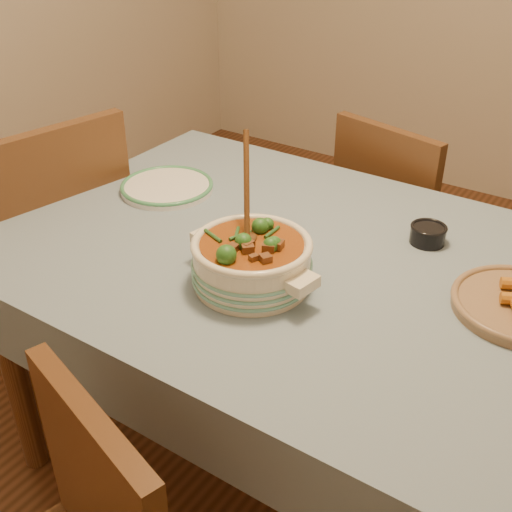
{
  "coord_description": "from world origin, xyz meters",
  "views": [
    {
      "loc": [
        0.6,
        -1.19,
        1.58
      ],
      "look_at": [
        -0.07,
        -0.2,
        0.85
      ],
      "focal_mm": 45.0,
      "sensor_mm": 36.0,
      "label": 1
    }
  ],
  "objects_px": {
    "dining_table": "(321,293)",
    "chair_left": "(54,244)",
    "white_plate": "(167,187)",
    "chair_far": "(396,222)",
    "condiment_bowl": "(428,233)",
    "stew_casserole": "(252,258)"
  },
  "relations": [
    {
      "from": "dining_table",
      "to": "chair_left",
      "type": "bearing_deg",
      "value": -175.05
    },
    {
      "from": "white_plate",
      "to": "condiment_bowl",
      "type": "relative_size",
      "value": 2.46
    },
    {
      "from": "stew_casserole",
      "to": "white_plate",
      "type": "height_order",
      "value": "stew_casserole"
    },
    {
      "from": "white_plate",
      "to": "chair_left",
      "type": "distance_m",
      "value": 0.45
    },
    {
      "from": "chair_far",
      "to": "chair_left",
      "type": "bearing_deg",
      "value": 59.49
    },
    {
      "from": "white_plate",
      "to": "chair_far",
      "type": "bearing_deg",
      "value": 54.18
    },
    {
      "from": "chair_left",
      "to": "white_plate",
      "type": "bearing_deg",
      "value": 128.58
    },
    {
      "from": "stew_casserole",
      "to": "white_plate",
      "type": "bearing_deg",
      "value": 150.98
    },
    {
      "from": "dining_table",
      "to": "white_plate",
      "type": "height_order",
      "value": "white_plate"
    },
    {
      "from": "dining_table",
      "to": "chair_left",
      "type": "xyz_separation_m",
      "value": [
        -0.92,
        -0.08,
        -0.12
      ]
    },
    {
      "from": "white_plate",
      "to": "condiment_bowl",
      "type": "xyz_separation_m",
      "value": [
        0.76,
        0.13,
        0.01
      ]
    },
    {
      "from": "white_plate",
      "to": "condiment_bowl",
      "type": "bearing_deg",
      "value": 10.07
    },
    {
      "from": "dining_table",
      "to": "chair_far",
      "type": "relative_size",
      "value": 1.92
    },
    {
      "from": "white_plate",
      "to": "chair_far",
      "type": "distance_m",
      "value": 0.86
    },
    {
      "from": "chair_left",
      "to": "chair_far",
      "type": "bearing_deg",
      "value": 146.87
    },
    {
      "from": "condiment_bowl",
      "to": "chair_far",
      "type": "relative_size",
      "value": 0.14
    },
    {
      "from": "white_plate",
      "to": "chair_left",
      "type": "xyz_separation_m",
      "value": [
        -0.34,
        -0.18,
        -0.22
      ]
    },
    {
      "from": "condiment_bowl",
      "to": "stew_casserole",
      "type": "bearing_deg",
      "value": -123.55
    },
    {
      "from": "dining_table",
      "to": "chair_left",
      "type": "height_order",
      "value": "chair_left"
    },
    {
      "from": "stew_casserole",
      "to": "chair_far",
      "type": "relative_size",
      "value": 0.4
    },
    {
      "from": "dining_table",
      "to": "condiment_bowl",
      "type": "distance_m",
      "value": 0.31
    },
    {
      "from": "chair_far",
      "to": "chair_left",
      "type": "height_order",
      "value": "chair_left"
    }
  ]
}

